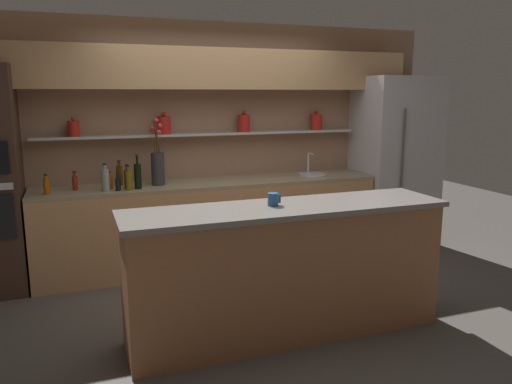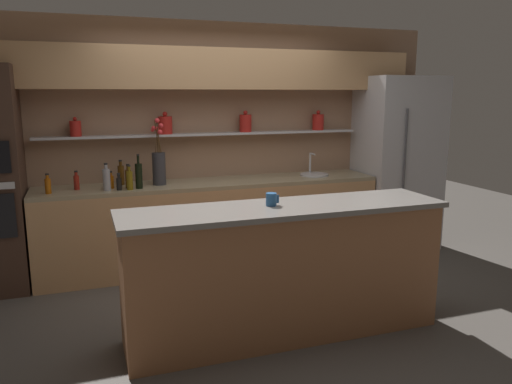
{
  "view_description": "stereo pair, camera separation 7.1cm",
  "coord_description": "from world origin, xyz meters",
  "px_view_note": "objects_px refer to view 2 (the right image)",
  "views": [
    {
      "loc": [
        -1.46,
        -3.81,
        1.84
      ],
      "look_at": [
        0.07,
        0.37,
        0.96
      ],
      "focal_mm": 35.0,
      "sensor_mm": 36.0,
      "label": 1
    },
    {
      "loc": [
        -1.4,
        -3.84,
        1.84
      ],
      "look_at": [
        0.07,
        0.37,
        0.96
      ],
      "focal_mm": 35.0,
      "sensor_mm": 36.0,
      "label": 2
    }
  ],
  "objects_px": {
    "flower_vase": "(159,165)",
    "bottle_wine_0": "(139,175)",
    "bottle_oil_8": "(130,180)",
    "bottle_sauce_1": "(76,182)",
    "bottle_sauce_4": "(119,183)",
    "bottle_spirit_6": "(128,178)",
    "coffee_mug": "(271,199)",
    "bottle_sauce_2": "(111,181)",
    "refrigerator": "(397,163)",
    "bottle_spirit_3": "(121,174)",
    "bottle_sauce_7": "(48,185)",
    "bottle_spirit_5": "(107,179)",
    "sink_fixture": "(314,174)"
  },
  "relations": [
    {
      "from": "refrigerator",
      "to": "bottle_spirit_3",
      "type": "distance_m",
      "value": 3.2
    },
    {
      "from": "sink_fixture",
      "to": "bottle_spirit_6",
      "type": "bearing_deg",
      "value": -177.42
    },
    {
      "from": "bottle_wine_0",
      "to": "bottle_oil_8",
      "type": "xyz_separation_m",
      "value": [
        -0.09,
        -0.04,
        -0.03
      ]
    },
    {
      "from": "flower_vase",
      "to": "bottle_wine_0",
      "type": "xyz_separation_m",
      "value": [
        -0.22,
        -0.15,
        -0.07
      ]
    },
    {
      "from": "bottle_sauce_2",
      "to": "bottle_oil_8",
      "type": "xyz_separation_m",
      "value": [
        0.17,
        -0.13,
        0.03
      ]
    },
    {
      "from": "bottle_wine_0",
      "to": "bottle_spirit_5",
      "type": "distance_m",
      "value": 0.31
    },
    {
      "from": "bottle_wine_0",
      "to": "bottle_oil_8",
      "type": "relative_size",
      "value": 1.4
    },
    {
      "from": "flower_vase",
      "to": "bottle_spirit_6",
      "type": "bearing_deg",
      "value": -164.47
    },
    {
      "from": "bottle_wine_0",
      "to": "bottle_spirit_6",
      "type": "distance_m",
      "value": 0.12
    },
    {
      "from": "bottle_sauce_1",
      "to": "bottle_spirit_5",
      "type": "height_order",
      "value": "bottle_spirit_5"
    },
    {
      "from": "bottle_wine_0",
      "to": "bottle_sauce_2",
      "type": "relative_size",
      "value": 1.97
    },
    {
      "from": "bottle_sauce_1",
      "to": "bottle_sauce_2",
      "type": "bearing_deg",
      "value": -7.57
    },
    {
      "from": "bottle_sauce_1",
      "to": "bottle_sauce_2",
      "type": "distance_m",
      "value": 0.32
    },
    {
      "from": "flower_vase",
      "to": "bottle_wine_0",
      "type": "bearing_deg",
      "value": -146.38
    },
    {
      "from": "bottle_spirit_5",
      "to": "bottle_sauce_7",
      "type": "bearing_deg",
      "value": 177.1
    },
    {
      "from": "flower_vase",
      "to": "bottle_sauce_1",
      "type": "height_order",
      "value": "flower_vase"
    },
    {
      "from": "bottle_sauce_1",
      "to": "bottle_sauce_4",
      "type": "xyz_separation_m",
      "value": [
        0.39,
        -0.17,
        -0.01
      ]
    },
    {
      "from": "bottle_sauce_1",
      "to": "refrigerator",
      "type": "bearing_deg",
      "value": -0.59
    },
    {
      "from": "sink_fixture",
      "to": "bottle_sauce_4",
      "type": "relative_size",
      "value": 1.91
    },
    {
      "from": "bottle_sauce_7",
      "to": "flower_vase",
      "type": "bearing_deg",
      "value": 7.15
    },
    {
      "from": "flower_vase",
      "to": "refrigerator",
      "type": "bearing_deg",
      "value": -0.87
    },
    {
      "from": "bottle_spirit_6",
      "to": "bottle_spirit_3",
      "type": "bearing_deg",
      "value": 103.7
    },
    {
      "from": "flower_vase",
      "to": "bottle_sauce_2",
      "type": "bearing_deg",
      "value": -174.31
    },
    {
      "from": "bottle_spirit_5",
      "to": "bottle_oil_8",
      "type": "relative_size",
      "value": 1.1
    },
    {
      "from": "sink_fixture",
      "to": "bottle_sauce_1",
      "type": "bearing_deg",
      "value": -179.75
    },
    {
      "from": "bottle_sauce_1",
      "to": "bottle_wine_0",
      "type": "bearing_deg",
      "value": -13.66
    },
    {
      "from": "bottle_spirit_3",
      "to": "bottle_sauce_4",
      "type": "relative_size",
      "value": 1.52
    },
    {
      "from": "bottle_sauce_1",
      "to": "bottle_oil_8",
      "type": "bearing_deg",
      "value": -19.94
    },
    {
      "from": "refrigerator",
      "to": "flower_vase",
      "type": "relative_size",
      "value": 2.99
    },
    {
      "from": "flower_vase",
      "to": "bottle_spirit_6",
      "type": "height_order",
      "value": "flower_vase"
    },
    {
      "from": "bottle_sauce_4",
      "to": "flower_vase",
      "type": "bearing_deg",
      "value": 22.57
    },
    {
      "from": "refrigerator",
      "to": "bottle_spirit_6",
      "type": "distance_m",
      "value": 3.14
    },
    {
      "from": "bottle_sauce_4",
      "to": "bottle_wine_0",
      "type": "bearing_deg",
      "value": 7.45
    },
    {
      "from": "coffee_mug",
      "to": "refrigerator",
      "type": "bearing_deg",
      "value": 36.41
    },
    {
      "from": "flower_vase",
      "to": "bottle_wine_0",
      "type": "height_order",
      "value": "flower_vase"
    },
    {
      "from": "bottle_oil_8",
      "to": "sink_fixture",
      "type": "bearing_deg",
      "value": 5.2
    },
    {
      "from": "sink_fixture",
      "to": "bottle_oil_8",
      "type": "height_order",
      "value": "sink_fixture"
    },
    {
      "from": "bottle_sauce_2",
      "to": "bottle_sauce_7",
      "type": "relative_size",
      "value": 0.91
    },
    {
      "from": "flower_vase",
      "to": "bottle_oil_8",
      "type": "xyz_separation_m",
      "value": [
        -0.31,
        -0.18,
        -0.1
      ]
    },
    {
      "from": "bottle_sauce_2",
      "to": "coffee_mug",
      "type": "xyz_separation_m",
      "value": [
        1.06,
        -1.66,
        0.08
      ]
    },
    {
      "from": "refrigerator",
      "to": "bottle_wine_0",
      "type": "height_order",
      "value": "refrigerator"
    },
    {
      "from": "refrigerator",
      "to": "bottle_sauce_1",
      "type": "height_order",
      "value": "refrigerator"
    },
    {
      "from": "bottle_oil_8",
      "to": "bottle_sauce_7",
      "type": "bearing_deg",
      "value": 176.07
    },
    {
      "from": "bottle_sauce_1",
      "to": "bottle_spirit_6",
      "type": "xyz_separation_m",
      "value": [
        0.48,
        -0.08,
        0.02
      ]
    },
    {
      "from": "bottle_spirit_5",
      "to": "bottle_oil_8",
      "type": "bearing_deg",
      "value": -6.45
    },
    {
      "from": "bottle_sauce_1",
      "to": "coffee_mug",
      "type": "distance_m",
      "value": 2.19
    },
    {
      "from": "bottle_wine_0",
      "to": "refrigerator",
      "type": "bearing_deg",
      "value": 1.95
    },
    {
      "from": "bottle_spirit_6",
      "to": "bottle_oil_8",
      "type": "relative_size",
      "value": 0.99
    },
    {
      "from": "bottle_spirit_6",
      "to": "coffee_mug",
      "type": "relative_size",
      "value": 2.39
    },
    {
      "from": "bottle_wine_0",
      "to": "bottle_spirit_6",
      "type": "xyz_separation_m",
      "value": [
        -0.1,
        0.06,
        -0.03
      ]
    }
  ]
}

